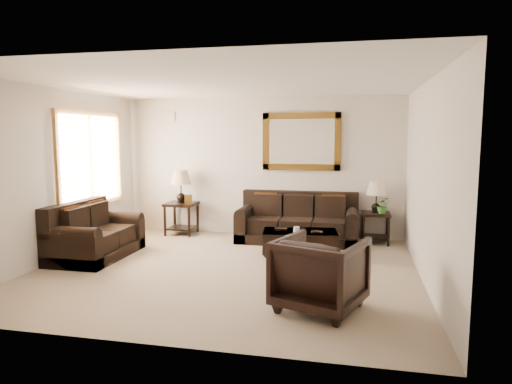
% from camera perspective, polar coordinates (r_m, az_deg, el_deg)
% --- Properties ---
extents(room, '(5.51, 5.01, 2.71)m').
position_cam_1_polar(room, '(6.58, -3.81, 1.70)').
color(room, gray).
rests_on(room, ground).
extents(window, '(0.07, 1.96, 1.66)m').
position_cam_1_polar(window, '(8.50, -19.88, 3.86)').
color(window, white).
rests_on(window, room).
extents(mirror, '(1.50, 0.06, 1.10)m').
position_cam_1_polar(mirror, '(8.82, 5.68, 6.30)').
color(mirror, '#45310D').
rests_on(mirror, room).
extents(air_vent, '(0.25, 0.02, 0.18)m').
position_cam_1_polar(air_vent, '(9.53, -10.83, 9.27)').
color(air_vent, '#999999').
rests_on(air_vent, room).
extents(sofa, '(2.21, 0.95, 0.90)m').
position_cam_1_polar(sofa, '(8.57, 5.24, -3.96)').
color(sofa, black).
rests_on(sofa, room).
extents(loveseat, '(0.95, 1.59, 0.90)m').
position_cam_1_polar(loveseat, '(7.89, -19.72, -5.30)').
color(loveseat, black).
rests_on(loveseat, room).
extents(end_table_left, '(0.58, 0.58, 1.28)m').
position_cam_1_polar(end_table_left, '(9.17, -9.34, -0.08)').
color(end_table_left, black).
rests_on(end_table_left, room).
extents(end_table_right, '(0.52, 0.52, 1.14)m').
position_cam_1_polar(end_table_right, '(8.59, 14.78, -1.33)').
color(end_table_right, black).
rests_on(end_table_right, room).
extents(coffee_table, '(1.30, 0.82, 0.52)m').
position_cam_1_polar(coffee_table, '(7.53, 5.51, -6.05)').
color(coffee_table, black).
rests_on(coffee_table, room).
extents(armchair, '(1.12, 1.08, 0.92)m').
position_cam_1_polar(armchair, '(5.27, 8.04, -9.59)').
color(armchair, black).
rests_on(armchair, floor).
extents(potted_plant, '(0.35, 0.37, 0.24)m').
position_cam_1_polar(potted_plant, '(8.51, 15.56, -1.83)').
color(potted_plant, '#27551D').
rests_on(potted_plant, end_table_right).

